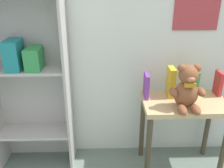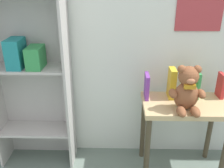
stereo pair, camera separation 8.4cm
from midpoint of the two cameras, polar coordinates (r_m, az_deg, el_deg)
The scene contains 8 objects.
wall_back at distance 1.87m, azimuth 5.59°, elevation 17.92°, with size 4.80×0.07×2.50m.
bookshelf_side at distance 1.90m, azimuth -20.24°, elevation 5.82°, with size 0.58×0.25×1.64m.
display_table at distance 1.92m, azimuth 14.75°, elevation -6.77°, with size 0.60×0.37×0.60m.
teddy_bear at distance 1.72m, azimuth 15.50°, elevation -1.06°, with size 0.24×0.22×0.31m.
book_standing_purple at distance 1.84m, azimuth 6.55°, elevation -0.33°, with size 0.03×0.13×0.18m, color purple.
book_standing_yellow at distance 1.88m, azimuth 12.03°, elevation 0.44°, with size 0.04×0.12×0.22m, color gold.
book_standing_green at distance 1.95m, azimuth 17.10°, elevation 0.36°, with size 0.02×0.13×0.20m, color #33934C.
book_standing_red at distance 2.01m, azimuth 22.03°, elevation 0.15°, with size 0.03×0.11×0.18m, color red.
Camera 1 is at (-0.27, -0.38, 1.44)m, focal length 40.00 mm.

